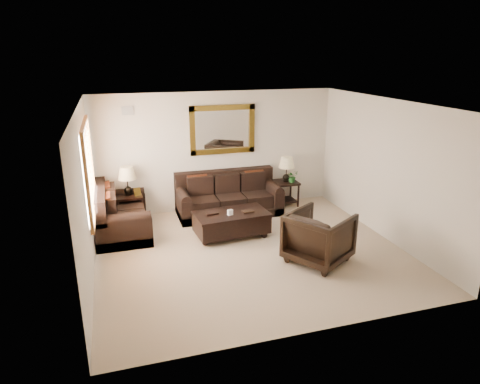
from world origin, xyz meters
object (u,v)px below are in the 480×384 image
object	(u,v)px
end_table_right	(286,174)
armchair	(319,235)
sofa	(228,199)
loveseat	(119,217)
end_table_left	(128,186)
coffee_table	(231,221)

from	to	relation	value
end_table_right	armchair	bearing A→B (deg)	-101.46
end_table_right	armchair	distance (m)	2.95
sofa	loveseat	distance (m)	2.46
sofa	loveseat	bearing A→B (deg)	-168.85
sofa	end_table_left	distance (m)	2.22
sofa	end_table_left	size ratio (longest dim) A/B	1.88
armchair	end_table_right	bearing A→B (deg)	-43.51
sofa	end_table_right	bearing A→B (deg)	5.65
end_table_right	loveseat	bearing A→B (deg)	-170.92
sofa	end_table_left	bearing A→B (deg)	176.45
end_table_right	armchair	size ratio (longest dim) A/B	1.19
end_table_left	end_table_right	xyz separation A→B (m)	(3.64, 0.01, -0.03)
sofa	coffee_table	xyz separation A→B (m)	(-0.28, -1.24, -0.04)
end_table_left	loveseat	bearing A→B (deg)	-111.47
sofa	coffee_table	size ratio (longest dim) A/B	1.53
loveseat	sofa	bearing A→B (deg)	-78.85
end_table_left	armchair	xyz separation A→B (m)	(3.06, -2.87, -0.30)
end_table_right	coffee_table	size ratio (longest dim) A/B	0.79
coffee_table	sofa	bearing A→B (deg)	72.82
loveseat	coffee_table	bearing A→B (deg)	-109.77
loveseat	armchair	xyz separation A→B (m)	(3.30, -2.26, 0.13)
end_table_left	coffee_table	distance (m)	2.39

